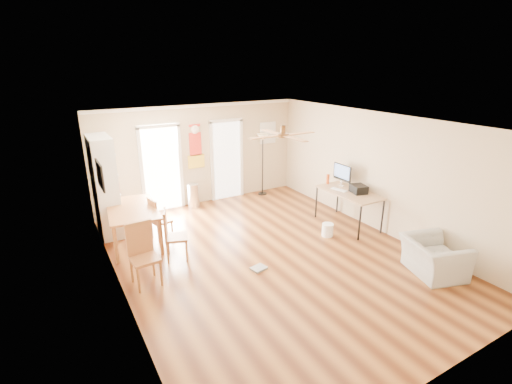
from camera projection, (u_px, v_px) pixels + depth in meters
floor at (271, 256)px, 7.29m from camera, size 7.00×7.00×0.00m
ceiling at (273, 123)px, 6.43m from camera, size 5.50×7.00×0.00m
wall_back at (200, 155)px, 9.72m from camera, size 5.50×0.04×2.60m
wall_front at (448, 287)px, 4.00m from camera, size 5.50×0.04×2.60m
wall_left at (117, 224)px, 5.56m from camera, size 0.04×7.00×2.60m
wall_right at (378, 173)px, 8.16m from camera, size 0.04×7.00×2.60m
crown_molding at (273, 125)px, 6.44m from camera, size 5.50×7.00×0.08m
kitchen_doorway at (162, 170)px, 9.29m from camera, size 0.90×0.10×2.10m
bathroom_doorway at (227, 161)px, 10.14m from camera, size 0.80×0.10×2.10m
wall_decal at (195, 146)px, 9.56m from camera, size 0.46×0.03×1.10m
ac_grille at (268, 133)px, 10.53m from camera, size 0.50×0.04×0.60m
framed_poster at (100, 175)px, 6.58m from camera, size 0.04×0.66×0.48m
ceiling_fan at (283, 135)px, 6.24m from camera, size 1.24×1.24×0.20m
bookshelf at (105, 187)px, 7.94m from camera, size 0.51×1.01×2.16m
dining_table at (134, 226)px, 7.69m from camera, size 1.12×1.68×0.79m
dining_chair_right_a at (161, 218)px, 7.90m from camera, size 0.44×0.44×0.91m
dining_chair_right_b at (176, 235)px, 7.07m from camera, size 0.52×0.52×0.99m
dining_chair_near at (145, 256)px, 6.21m from camera, size 0.47×0.47×1.07m
trash_can at (193, 196)px, 9.65m from camera, size 0.33×0.33×0.64m
torchiere_lamp at (263, 165)px, 10.45m from camera, size 0.39×0.39×1.74m
computer_desk at (348, 208)px, 8.57m from camera, size 0.76×1.52×0.81m
imac at (342, 175)px, 8.77m from camera, size 0.13×0.56×0.52m
keyboard at (339, 190)px, 8.55m from camera, size 0.22×0.41×0.01m
printer at (359, 189)px, 8.35m from camera, size 0.38×0.41×0.18m
orange_bottle at (328, 179)px, 8.98m from camera, size 0.09×0.09×0.23m
wastebasket_a at (328, 230)px, 8.10m from camera, size 0.25×0.25×0.28m
floor_cloth at (259, 268)px, 6.82m from camera, size 0.31×0.27×0.04m
armchair at (434, 257)px, 6.60m from camera, size 1.12×1.20×0.64m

